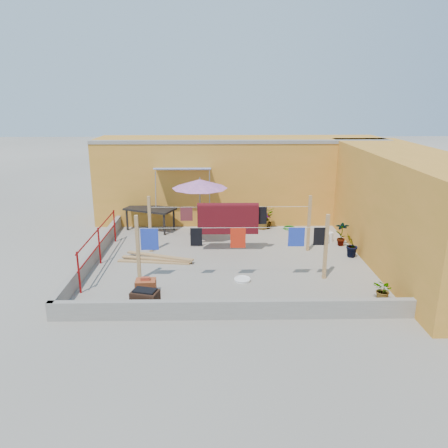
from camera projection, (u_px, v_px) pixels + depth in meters
The scene contains 21 objects.
ground at pixel (230, 260), 13.18m from camera, with size 80.00×80.00×0.00m, color #9E998E.
wall_back at pixel (239, 179), 17.22m from camera, with size 11.00×3.27×3.21m.
wall_right at pixel (407, 208), 12.81m from camera, with size 2.40×9.00×3.20m, color orange.
parapet_front at pixel (236, 309), 9.69m from camera, with size 8.30×0.16×0.44m, color gray.
parapet_left at pixel (94, 254), 13.05m from camera, with size 0.16×7.30×0.44m, color gray.
red_railing at pixel (99, 240), 12.72m from camera, with size 0.05×4.20×1.10m.
clothesline_rig at pixel (228, 222), 13.42m from camera, with size 5.09×2.35×1.80m.
patio_umbrella at pixel (200, 184), 14.29m from camera, with size 2.31×2.31×2.20m.
outdoor_table at pixel (150, 210), 15.90m from camera, with size 1.98×1.51×0.83m.
brick_stack at pixel (146, 286), 10.92m from camera, with size 0.51×0.38×0.44m.
lumber_pile at pixel (157, 259), 13.06m from camera, with size 2.29×0.89×0.14m.
brazier at pixel (145, 301), 10.00m from camera, with size 0.68×0.54×0.54m.
white_basin at pixel (242, 279), 11.70m from camera, with size 0.45×0.45×0.08m.
water_jug_a at pixel (325, 238), 14.62m from camera, with size 0.24×0.24×0.38m.
water_jug_b at pixel (330, 237), 14.79m from camera, with size 0.24×0.24×0.37m.
green_hose at pixel (289, 228), 16.23m from camera, with size 0.48×0.48×0.07m.
plant_back_a at pixel (263, 218), 16.15m from camera, with size 0.72×0.62×0.80m, color #205D1A.
plant_back_b at pixel (267, 221), 16.18m from camera, with size 0.34×0.34×0.61m, color #205D1A.
plant_right_a at pixel (342, 234), 14.31m from camera, with size 0.44×0.30×0.84m, color #205D1A.
plant_right_b at pixel (351, 245), 13.29m from camera, with size 0.42×0.34×0.77m, color #205D1A.
plant_right_c at pixel (384, 290), 10.52m from camera, with size 0.48×0.41×0.53m, color #205D1A.
Camera 1 is at (-0.41, -12.31, 4.81)m, focal length 35.00 mm.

